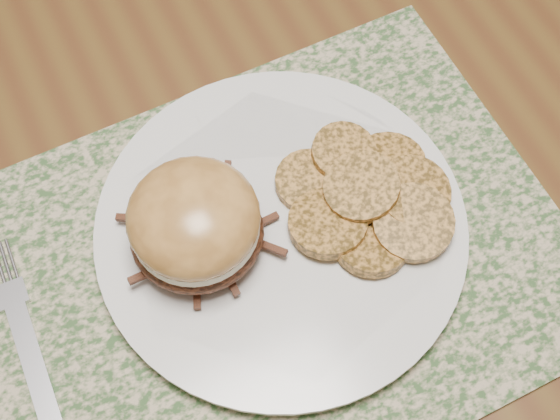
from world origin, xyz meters
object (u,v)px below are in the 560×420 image
at_px(dining_table, 143,92).
at_px(pork_sandwich, 195,225).
at_px(dinner_plate, 281,229).
at_px(fork, 30,352).

distance_m(dining_table, pork_sandwich, 0.25).
bearing_deg(dining_table, dinner_plate, -80.86).
bearing_deg(dinner_plate, pork_sandwich, 168.82).
bearing_deg(fork, dinner_plate, 3.44).
xyz_separation_m(dining_table, fork, (-0.16, -0.23, 0.09)).
relative_size(dining_table, dinner_plate, 5.77).
relative_size(pork_sandwich, fork, 0.61).
bearing_deg(pork_sandwich, dinner_plate, 1.36).
relative_size(dining_table, pork_sandwich, 13.30).
distance_m(dining_table, fork, 0.29).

